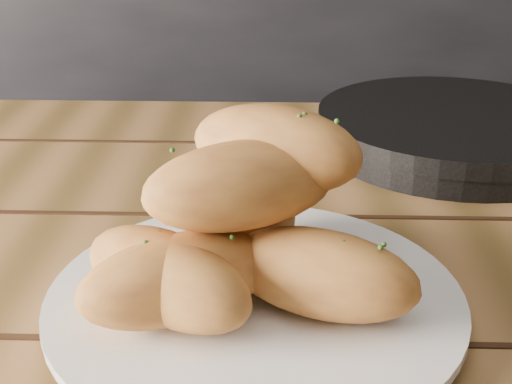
{
  "coord_description": "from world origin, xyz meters",
  "views": [
    {
      "loc": [
        -0.23,
        0.06,
        1.05
      ],
      "look_at": [
        -0.24,
        0.52,
        0.84
      ],
      "focal_mm": 50.0,
      "sensor_mm": 36.0,
      "label": 1
    }
  ],
  "objects_px": {
    "bread_rolls": "(239,232)",
    "skillet": "(455,130)",
    "table": "(261,359)",
    "plate": "(255,302)"
  },
  "relations": [
    {
      "from": "plate",
      "to": "bread_rolls",
      "type": "xyz_separation_m",
      "value": [
        -0.01,
        -0.0,
        0.06
      ]
    },
    {
      "from": "table",
      "to": "skillet",
      "type": "distance_m",
      "value": 0.38
    },
    {
      "from": "table",
      "to": "bread_rolls",
      "type": "distance_m",
      "value": 0.17
    },
    {
      "from": "table",
      "to": "skillet",
      "type": "height_order",
      "value": "skillet"
    },
    {
      "from": "skillet",
      "to": "table",
      "type": "bearing_deg",
      "value": -127.38
    },
    {
      "from": "table",
      "to": "skillet",
      "type": "bearing_deg",
      "value": 52.62
    },
    {
      "from": "bread_rolls",
      "to": "skillet",
      "type": "height_order",
      "value": "bread_rolls"
    },
    {
      "from": "table",
      "to": "plate",
      "type": "xyz_separation_m",
      "value": [
        -0.0,
        -0.06,
        0.1
      ]
    },
    {
      "from": "table",
      "to": "skillet",
      "type": "relative_size",
      "value": 3.55
    },
    {
      "from": "bread_rolls",
      "to": "skillet",
      "type": "relative_size",
      "value": 0.57
    }
  ]
}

